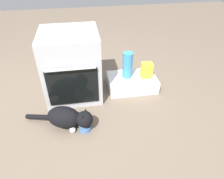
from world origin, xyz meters
TOP-DOWN VIEW (x-y plane):
  - ground at (0.00, 0.00)m, footprint 8.00×8.00m
  - oven at (-0.02, 0.43)m, footprint 0.57×0.58m
  - pantry_cabinet at (0.64, 0.43)m, footprint 0.55×0.36m
  - food_bowl at (0.06, -0.15)m, footprint 0.11×0.11m
  - cat at (-0.09, -0.09)m, footprint 0.64×0.32m
  - water_bottle at (0.59, 0.46)m, footprint 0.11×0.11m
  - snack_bag at (0.80, 0.41)m, footprint 0.12×0.09m

SIDE VIEW (x-z plane):
  - ground at x=0.00m, z-range 0.00..0.00m
  - food_bowl at x=0.06m, z-range -0.01..0.06m
  - pantry_cabinet at x=0.64m, z-range 0.00..0.14m
  - cat at x=-0.09m, z-range 0.01..0.23m
  - snack_bag at x=0.80m, z-range 0.14..0.32m
  - water_bottle at x=0.59m, z-range 0.14..0.44m
  - oven at x=-0.02m, z-range 0.00..0.72m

